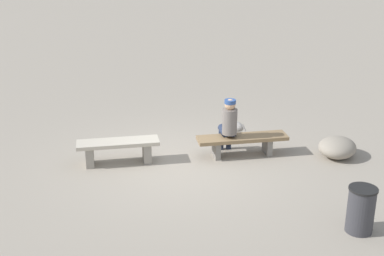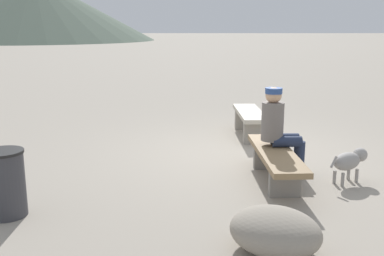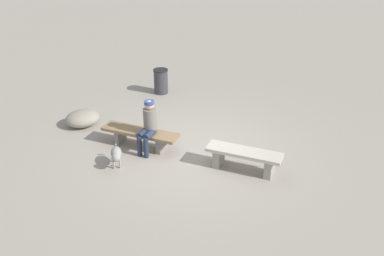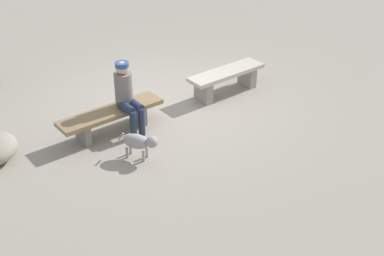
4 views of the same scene
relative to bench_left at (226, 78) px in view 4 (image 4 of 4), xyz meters
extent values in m
cube|color=#9E9384|center=(1.27, -0.26, -0.35)|extent=(210.00, 210.00, 0.06)
cube|color=gray|center=(-0.57, -0.02, -0.12)|extent=(0.17, 0.40, 0.40)
cube|color=gray|center=(0.57, 0.02, -0.12)|extent=(0.17, 0.40, 0.40)
cube|color=beige|center=(0.00, 0.00, 0.11)|extent=(1.64, 0.51, 0.07)
cube|color=gray|center=(1.99, 0.01, -0.15)|extent=(0.12, 0.39, 0.35)
cube|color=gray|center=(3.08, 0.05, -0.15)|extent=(0.12, 0.39, 0.35)
cube|color=#8C704C|center=(2.54, 0.03, 0.06)|extent=(1.88, 0.52, 0.07)
cylinder|color=slate|center=(2.26, 0.02, 0.44)|extent=(0.30, 0.30, 0.53)
sphere|color=#D8A87F|center=(2.26, 0.02, 0.80)|extent=(0.22, 0.22, 0.22)
cylinder|color=#2D4C8C|center=(2.26, 0.02, 0.86)|extent=(0.23, 0.23, 0.08)
cylinder|color=#232D47|center=(2.34, 0.22, 0.17)|extent=(0.16, 0.39, 0.15)
cylinder|color=#232D47|center=(2.33, 0.41, -0.08)|extent=(0.11, 0.11, 0.50)
cylinder|color=#232D47|center=(2.17, 0.22, 0.17)|extent=(0.16, 0.39, 0.15)
cylinder|color=#232D47|center=(2.17, 0.41, -0.08)|extent=(0.11, 0.11, 0.50)
ellipsoid|color=gray|center=(2.60, 0.96, -0.03)|extent=(0.45, 0.50, 0.24)
sphere|color=gray|center=(2.45, 1.19, 0.02)|extent=(0.19, 0.19, 0.19)
cylinder|color=gray|center=(2.46, 1.05, -0.23)|extent=(0.04, 0.04, 0.18)
cylinder|color=gray|center=(2.57, 1.12, -0.23)|extent=(0.04, 0.04, 0.18)
cylinder|color=gray|center=(2.62, 0.81, -0.23)|extent=(0.04, 0.04, 0.18)
cylinder|color=gray|center=(2.73, 0.88, -0.23)|extent=(0.04, 0.04, 0.18)
cylinder|color=gray|center=(2.74, 0.74, 0.01)|extent=(0.09, 0.12, 0.15)
camera|label=1|loc=(0.11, -9.74, 4.04)|focal=49.04mm
camera|label=2|loc=(8.28, -1.06, 1.73)|focal=42.16mm
camera|label=3|loc=(-2.35, 7.83, 4.84)|focal=41.31mm
camera|label=4|loc=(6.02, 7.18, 4.33)|focal=49.46mm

